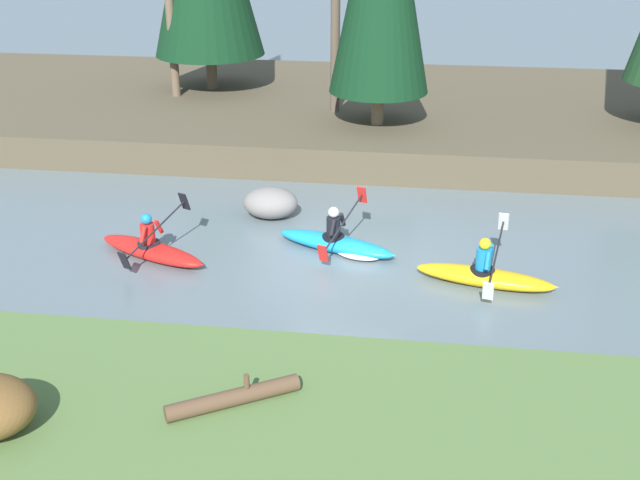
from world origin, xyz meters
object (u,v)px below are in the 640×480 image
at_px(kayaker_middle, 340,243).
at_px(boulder_midstream, 270,203).
at_px(driftwood_log, 234,397).
at_px(kayaker_lead, 486,275).
at_px(kayaker_trailing, 152,249).

height_order(kayaker_middle, boulder_midstream, kayaker_middle).
distance_m(boulder_midstream, driftwood_log, 8.04).
height_order(kayaker_lead, kayaker_trailing, same).
bearing_deg(boulder_midstream, kayaker_lead, -30.01).
distance_m(kayaker_lead, kayaker_trailing, 6.92).
bearing_deg(kayaker_trailing, kayaker_lead, 20.65).
distance_m(kayaker_trailing, boulder_midstream, 3.26).
distance_m(kayaker_middle, kayaker_trailing, 4.00).
bearing_deg(kayaker_middle, kayaker_trailing, -148.28).
xyz_separation_m(kayaker_middle, kayaker_trailing, (-3.91, -0.85, 0.02)).
height_order(kayaker_trailing, boulder_midstream, kayaker_trailing).
bearing_deg(kayaker_middle, kayaker_lead, -1.11).
height_order(kayaker_lead, boulder_midstream, kayaker_lead).
relative_size(kayaker_trailing, boulder_midstream, 2.08).
bearing_deg(kayaker_lead, boulder_midstream, 161.45).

